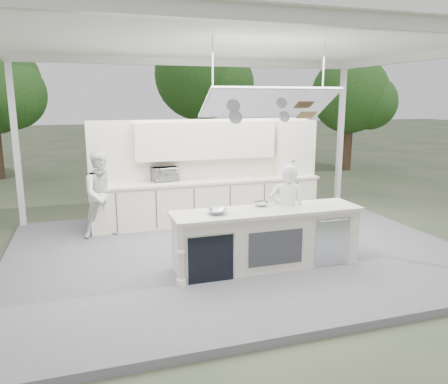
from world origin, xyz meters
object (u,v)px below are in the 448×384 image
object	(u,v)px
back_counter	(208,201)
sous_chef	(103,194)
demo_island	(266,238)
head_chef	(287,212)

from	to	relation	value
back_counter	sous_chef	bearing A→B (deg)	-171.13
back_counter	sous_chef	distance (m)	2.30
demo_island	back_counter	world-z (taller)	same
demo_island	sous_chef	xyz separation A→B (m)	(-2.42, 2.46, 0.37)
demo_island	back_counter	distance (m)	2.82
back_counter	head_chef	world-z (taller)	head_chef
demo_island	sous_chef	world-z (taller)	sous_chef
back_counter	head_chef	bearing A→B (deg)	-76.09
head_chef	sous_chef	xyz separation A→B (m)	(-2.89, 2.25, 0.03)
head_chef	sous_chef	distance (m)	3.66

